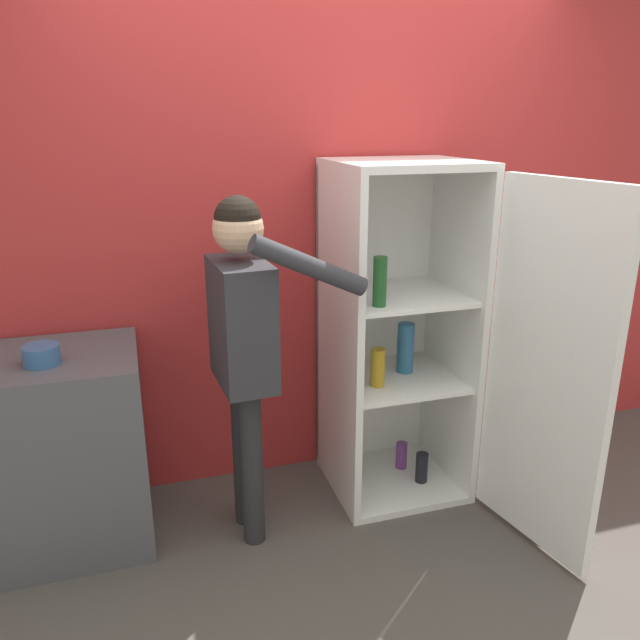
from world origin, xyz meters
TOP-DOWN VIEW (x-y plane):
  - ground_plane at (0.00, 0.00)m, footprint 12.00×12.00m
  - wall_back at (0.00, 0.98)m, footprint 7.00×0.06m
  - refrigerator at (0.39, 0.53)m, footprint 0.81×1.25m
  - person at (-0.49, 0.45)m, footprint 0.61×0.51m
  - counter at (-1.28, 0.63)m, footprint 0.68×0.59m
  - bowl at (-1.31, 0.55)m, footprint 0.15×0.15m

SIDE VIEW (x-z plane):
  - ground_plane at x=0.00m, z-range 0.00..0.00m
  - counter at x=-1.28m, z-range 0.00..0.90m
  - refrigerator at x=0.39m, z-range -0.01..1.66m
  - bowl at x=-1.31m, z-range 0.90..0.98m
  - person at x=-0.49m, z-range 0.22..1.78m
  - wall_back at x=0.00m, z-range 0.00..2.55m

